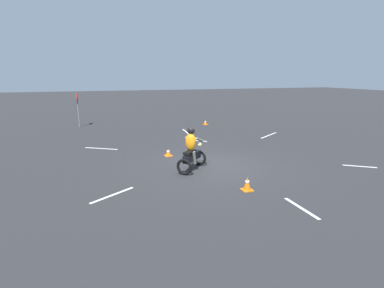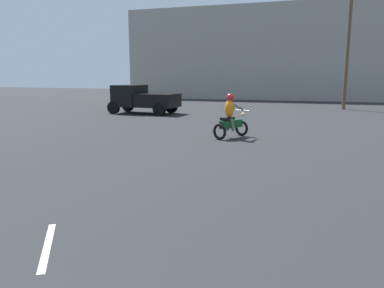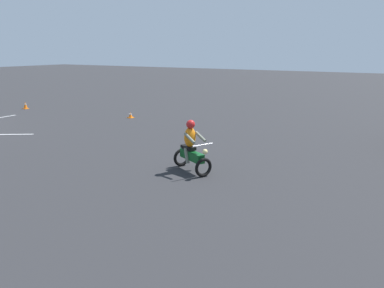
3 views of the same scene
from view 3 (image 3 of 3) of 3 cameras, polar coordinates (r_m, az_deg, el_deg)
motorcycle_rider_background at (r=11.86m, az=-0.09°, el=-0.78°), size 1.18×1.52×1.66m
traffic_cone_near_left at (r=26.97m, az=-24.05°, el=5.38°), size 0.32×0.32×0.45m
traffic_cone_far_right at (r=21.64m, az=-9.35°, el=4.34°), size 0.32×0.32×0.31m
lane_stripe_nw at (r=19.01m, az=-25.24°, el=1.35°), size 0.94×1.35×0.01m
lane_stripe_w at (r=24.28m, az=-26.66°, el=3.73°), size 1.39×0.10×0.01m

